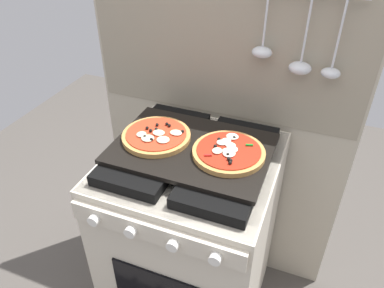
{
  "coord_description": "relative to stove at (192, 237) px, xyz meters",
  "views": [
    {
      "loc": [
        0.38,
        -0.97,
        1.67
      ],
      "look_at": [
        0.0,
        0.0,
        0.93
      ],
      "focal_mm": 34.85,
      "sensor_mm": 36.0,
      "label": 1
    }
  ],
  "objects": [
    {
      "name": "kitchen_backsplash",
      "position": [
        0.0,
        0.34,
        0.34
      ],
      "size": [
        1.1,
        0.09,
        1.55
      ],
      "color": "#B2A893",
      "rests_on": "ground_plane"
    },
    {
      "name": "stove",
      "position": [
        0.0,
        0.0,
        0.0
      ],
      "size": [
        0.6,
        0.64,
        0.9
      ],
      "color": "beige",
      "rests_on": "ground_plane"
    },
    {
      "name": "baking_tray",
      "position": [
        0.0,
        0.0,
        0.46
      ],
      "size": [
        0.54,
        0.38,
        0.02
      ],
      "primitive_type": "cube",
      "color": "black",
      "rests_on": "stove"
    },
    {
      "name": "pizza_left",
      "position": [
        -0.14,
        -0.0,
        0.48
      ],
      "size": [
        0.24,
        0.24,
        0.03
      ],
      "color": "#C18947",
      "rests_on": "baking_tray"
    },
    {
      "name": "pizza_right",
      "position": [
        0.13,
        -0.0,
        0.48
      ],
      "size": [
        0.24,
        0.24,
        0.03
      ],
      "color": "#C18947",
      "rests_on": "baking_tray"
    }
  ]
}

